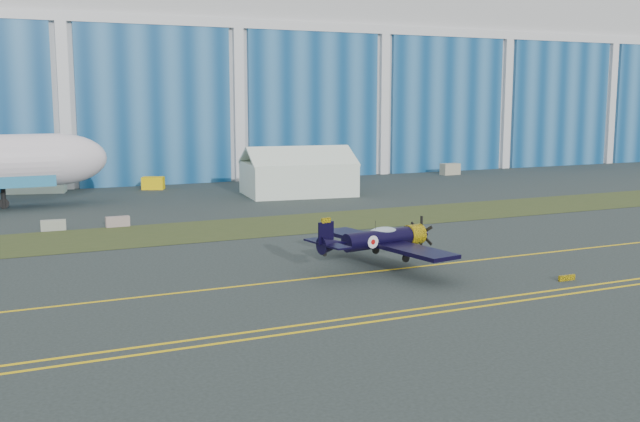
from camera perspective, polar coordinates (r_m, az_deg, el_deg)
name	(u,v)px	position (r m, az deg, el deg)	size (l,w,h in m)	color
ground	(160,274)	(48.16, -12.09, -4.73)	(260.00, 260.00, 0.00)	#2C3635
grass_median	(120,237)	(61.62, -14.98, -1.92)	(260.00, 10.00, 0.02)	#475128
hangar	(45,71)	(118.09, -20.20, 10.00)	(220.00, 45.70, 30.00)	silver
taxiway_centreline	(180,293)	(43.43, -10.61, -6.13)	(200.00, 0.20, 0.02)	yellow
edge_line_near	(233,341)	(34.66, -6.67, -9.84)	(80.00, 0.20, 0.02)	yellow
edge_line_far	(226,335)	(35.56, -7.18, -9.37)	(80.00, 0.20, 0.02)	yellow
guard_board_right	(567,278)	(47.84, 18.28, -4.86)	(1.20, 0.15, 0.35)	yellow
warbird	(379,239)	(48.35, 4.48, -2.14)	(11.38, 13.05, 3.47)	black
tent	(298,170)	(85.65, -1.69, 3.12)	(13.08, 10.27, 5.62)	white
shipping_container	(36,181)	(93.49, -20.79, 2.15)	(6.44, 2.58, 2.79)	silver
tug	(153,183)	(93.13, -12.60, 2.09)	(2.59, 1.62, 1.51)	yellow
gse_box	(450,169)	(110.12, 9.88, 3.17)	(2.71, 1.45, 1.63)	#A5A38A
barrier_a	(53,225)	(66.26, -19.65, -1.03)	(2.00, 0.60, 0.90)	#979E8F
barrier_b	(118,222)	(66.56, -15.16, -0.79)	(2.00, 0.60, 0.90)	#A08C88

